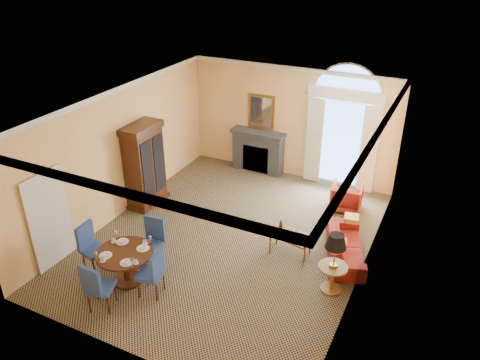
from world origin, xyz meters
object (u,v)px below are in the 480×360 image
at_px(sofa, 345,245).
at_px(dining_table, 126,260).
at_px(armoire, 144,166).
at_px(coffee_table, 290,236).
at_px(armchair, 347,197).
at_px(side_table, 335,255).

bearing_deg(sofa, dining_table, 107.76).
relative_size(armoire, coffee_table, 2.11).
relative_size(armoire, armchair, 2.83).
xyz_separation_m(armoire, coffee_table, (4.13, -0.44, -0.61)).
height_order(armoire, armchair, armoire).
distance_m(armoire, armchair, 5.21).
distance_m(armoire, side_table, 5.46).
height_order(armoire, sofa, armoire).
distance_m(armchair, coffee_table, 2.50).
height_order(armoire, side_table, armoire).
bearing_deg(sofa, side_table, 163.53).
relative_size(dining_table, side_table, 0.90).
bearing_deg(side_table, armoire, 166.98).
xyz_separation_m(armoire, sofa, (5.27, -0.03, -0.78)).
relative_size(sofa, side_table, 1.49).
relative_size(armchair, side_table, 0.61).
height_order(dining_table, coffee_table, dining_table).
bearing_deg(armchair, armoire, 16.63).
height_order(armoire, coffee_table, armoire).
bearing_deg(side_table, dining_table, -157.51).
bearing_deg(dining_table, armoire, 118.89).
bearing_deg(armoire, sofa, -0.27).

